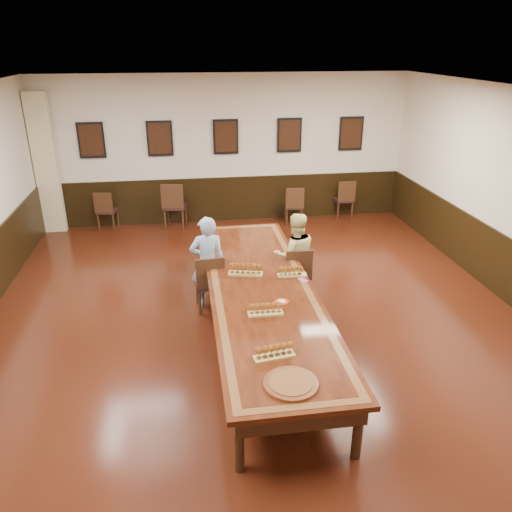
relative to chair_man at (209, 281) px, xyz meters
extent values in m
cube|color=black|center=(0.66, -0.90, -0.46)|extent=(8.00, 10.00, 0.02)
cube|color=white|center=(0.66, -0.90, 2.76)|extent=(8.00, 10.00, 0.02)
cube|color=beige|center=(0.66, 4.11, 1.15)|extent=(8.00, 0.02, 3.20)
imported|color=#4B7EBD|center=(-0.01, 0.10, 0.27)|extent=(0.56, 0.39, 1.45)
imported|color=#F5ED99|center=(1.37, 0.24, 0.24)|extent=(0.70, 0.55, 1.39)
cube|color=#CE449D|center=(1.26, -0.77, 0.30)|extent=(0.14, 0.16, 0.01)
cube|color=#CABC8B|center=(-3.09, 3.92, 1.00)|extent=(0.45, 0.18, 2.90)
cube|color=black|center=(0.66, 4.08, 0.05)|extent=(7.98, 0.04, 1.00)
cube|color=black|center=(0.66, -0.90, 0.27)|extent=(1.40, 5.00, 0.06)
cube|color=brown|center=(0.66, -0.90, 0.30)|extent=(1.28, 4.88, 0.00)
cube|color=black|center=(0.66, -0.90, 0.30)|extent=(1.10, 4.70, 0.00)
cube|color=black|center=(0.66, -0.90, 0.12)|extent=(1.25, 4.85, 0.18)
cylinder|color=black|center=(0.08, -3.22, -0.11)|extent=(0.10, 0.10, 0.69)
cylinder|color=black|center=(1.24, -3.22, -0.11)|extent=(0.10, 0.10, 0.69)
cylinder|color=black|center=(0.08, 1.42, -0.11)|extent=(0.10, 0.10, 0.69)
cylinder|color=black|center=(1.24, 1.42, -0.11)|extent=(0.10, 0.10, 0.69)
cube|color=black|center=(-2.14, 4.04, 1.45)|extent=(0.54, 0.03, 0.74)
cube|color=black|center=(-2.14, 4.02, 1.45)|extent=(0.46, 0.01, 0.64)
cube|color=black|center=(-0.74, 4.04, 1.45)|extent=(0.54, 0.03, 0.74)
cube|color=black|center=(-0.74, 4.02, 1.45)|extent=(0.46, 0.01, 0.64)
cube|color=black|center=(0.66, 4.04, 1.45)|extent=(0.54, 0.03, 0.74)
cube|color=black|center=(0.66, 4.02, 1.45)|extent=(0.46, 0.01, 0.64)
cube|color=black|center=(2.06, 4.04, 1.45)|extent=(0.54, 0.03, 0.74)
cube|color=black|center=(2.06, 4.02, 1.45)|extent=(0.46, 0.01, 0.64)
cube|color=black|center=(3.46, 4.04, 1.45)|extent=(0.54, 0.03, 0.74)
cube|color=black|center=(3.46, 4.02, 1.45)|extent=(0.46, 0.01, 0.64)
cube|color=#AE9249|center=(0.50, -0.47, 0.31)|extent=(0.51, 0.25, 0.03)
cube|color=#AE9249|center=(1.14, -0.61, 0.31)|extent=(0.41, 0.14, 0.03)
cube|color=#AE9249|center=(0.59, -1.61, 0.31)|extent=(0.43, 0.14, 0.03)
cube|color=#AE9249|center=(0.54, -2.51, 0.31)|extent=(0.45, 0.20, 0.03)
cylinder|color=red|center=(0.85, -1.35, 0.30)|extent=(0.18, 0.18, 0.02)
cylinder|color=silver|center=(0.85, -1.35, 0.32)|extent=(0.10, 0.10, 0.01)
cylinder|color=#542310|center=(0.61, -2.98, 0.31)|extent=(0.63, 0.63, 0.04)
cylinder|color=brown|center=(0.61, -2.98, 0.33)|extent=(0.51, 0.51, 0.01)
camera|label=1|loc=(-0.29, -6.80, 3.34)|focal=35.00mm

